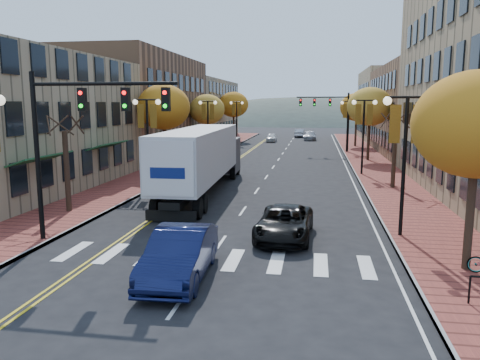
% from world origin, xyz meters
% --- Properties ---
extents(ground, '(200.00, 200.00, 0.00)m').
position_xyz_m(ground, '(0.00, 0.00, 0.00)').
color(ground, black).
rests_on(ground, ground).
extents(sidewalk_left, '(4.00, 85.00, 0.15)m').
position_xyz_m(sidewalk_left, '(-9.00, 32.50, 0.07)').
color(sidewalk_left, brown).
rests_on(sidewalk_left, ground).
extents(sidewalk_right, '(4.00, 85.00, 0.15)m').
position_xyz_m(sidewalk_right, '(9.00, 32.50, 0.07)').
color(sidewalk_right, brown).
rests_on(sidewalk_right, ground).
extents(building_left_mid, '(12.00, 24.00, 11.00)m').
position_xyz_m(building_left_mid, '(-17.00, 36.00, 5.50)').
color(building_left_mid, brown).
rests_on(building_left_mid, ground).
extents(building_left_far, '(12.00, 26.00, 9.50)m').
position_xyz_m(building_left_far, '(-17.00, 61.00, 4.75)').
color(building_left_far, '#9E8966').
rests_on(building_left_far, ground).
extents(building_right_mid, '(15.00, 24.00, 10.00)m').
position_xyz_m(building_right_mid, '(18.50, 42.00, 5.00)').
color(building_right_mid, brown).
rests_on(building_right_mid, ground).
extents(building_right_far, '(15.00, 20.00, 11.00)m').
position_xyz_m(building_right_far, '(18.50, 64.00, 5.50)').
color(building_right_far, '#9E8966').
rests_on(building_right_far, ground).
extents(tree_left_a, '(0.28, 0.28, 4.20)m').
position_xyz_m(tree_left_a, '(-9.00, 8.00, 2.25)').
color(tree_left_a, '#382619').
rests_on(tree_left_a, sidewalk_left).
extents(tree_left_b, '(4.48, 4.48, 7.21)m').
position_xyz_m(tree_left_b, '(-9.00, 24.00, 5.45)').
color(tree_left_b, '#382619').
rests_on(tree_left_b, sidewalk_left).
extents(tree_left_c, '(4.16, 4.16, 6.69)m').
position_xyz_m(tree_left_c, '(-9.00, 40.00, 5.05)').
color(tree_left_c, '#382619').
rests_on(tree_left_c, sidewalk_left).
extents(tree_left_d, '(4.61, 4.61, 7.42)m').
position_xyz_m(tree_left_d, '(-9.00, 58.00, 5.60)').
color(tree_left_d, '#382619').
rests_on(tree_left_d, sidewalk_left).
extents(tree_right_a, '(4.16, 4.16, 6.69)m').
position_xyz_m(tree_right_a, '(9.00, 2.00, 5.05)').
color(tree_right_a, '#382619').
rests_on(tree_right_a, sidewalk_right).
extents(tree_right_b, '(0.28, 0.28, 4.20)m').
position_xyz_m(tree_right_b, '(9.00, 18.00, 2.25)').
color(tree_right_b, '#382619').
rests_on(tree_right_b, sidewalk_right).
extents(tree_right_c, '(4.48, 4.48, 7.21)m').
position_xyz_m(tree_right_c, '(9.00, 34.00, 5.45)').
color(tree_right_c, '#382619').
rests_on(tree_right_c, sidewalk_right).
extents(tree_right_d, '(4.35, 4.35, 7.00)m').
position_xyz_m(tree_right_d, '(9.00, 50.00, 5.29)').
color(tree_right_d, '#382619').
rests_on(tree_right_d, sidewalk_right).
extents(lamp_left_b, '(1.96, 0.36, 6.05)m').
position_xyz_m(lamp_left_b, '(-7.50, 16.00, 4.29)').
color(lamp_left_b, black).
rests_on(lamp_left_b, ground).
extents(lamp_left_c, '(1.96, 0.36, 6.05)m').
position_xyz_m(lamp_left_c, '(-7.50, 34.00, 4.29)').
color(lamp_left_c, black).
rests_on(lamp_left_c, ground).
extents(lamp_left_d, '(1.96, 0.36, 6.05)m').
position_xyz_m(lamp_left_d, '(-7.50, 52.00, 4.29)').
color(lamp_left_d, black).
rests_on(lamp_left_d, ground).
extents(lamp_right_a, '(1.96, 0.36, 6.05)m').
position_xyz_m(lamp_right_a, '(7.50, 6.00, 4.29)').
color(lamp_right_a, black).
rests_on(lamp_right_a, ground).
extents(lamp_right_b, '(1.96, 0.36, 6.05)m').
position_xyz_m(lamp_right_b, '(7.50, 24.00, 4.29)').
color(lamp_right_b, black).
rests_on(lamp_right_b, ground).
extents(lamp_right_c, '(1.96, 0.36, 6.05)m').
position_xyz_m(lamp_right_c, '(7.50, 42.00, 4.29)').
color(lamp_right_c, black).
rests_on(lamp_right_c, ground).
extents(traffic_mast_near, '(6.10, 0.35, 7.00)m').
position_xyz_m(traffic_mast_near, '(-5.48, 3.00, 4.92)').
color(traffic_mast_near, black).
rests_on(traffic_mast_near, ground).
extents(traffic_mast_far, '(6.10, 0.34, 7.00)m').
position_xyz_m(traffic_mast_far, '(5.48, 42.00, 4.92)').
color(traffic_mast_far, black).
rests_on(traffic_mast_far, ground).
extents(semi_truck, '(3.27, 16.91, 4.21)m').
position_xyz_m(semi_truck, '(-3.31, 14.67, 2.46)').
color(semi_truck, black).
rests_on(semi_truck, ground).
extents(navy_sedan, '(1.99, 5.11, 1.66)m').
position_xyz_m(navy_sedan, '(-0.53, -0.08, 0.83)').
color(navy_sedan, '#0E1338').
rests_on(navy_sedan, ground).
extents(black_suv, '(2.45, 4.98, 1.36)m').
position_xyz_m(black_suv, '(2.57, 5.19, 0.68)').
color(black_suv, black).
rests_on(black_suv, ground).
extents(car_far_white, '(1.68, 3.90, 1.31)m').
position_xyz_m(car_far_white, '(-2.93, 56.71, 0.66)').
color(car_far_white, white).
rests_on(car_far_white, ground).
extents(car_far_silver, '(1.93, 4.75, 1.38)m').
position_xyz_m(car_far_silver, '(2.83, 61.03, 0.69)').
color(car_far_silver, '#939399').
rests_on(car_far_silver, ground).
extents(car_far_oncoming, '(1.91, 4.37, 1.40)m').
position_xyz_m(car_far_oncoming, '(1.05, 67.66, 0.70)').
color(car_far_oncoming, '#AFAFB7').
rests_on(car_far_oncoming, ground).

